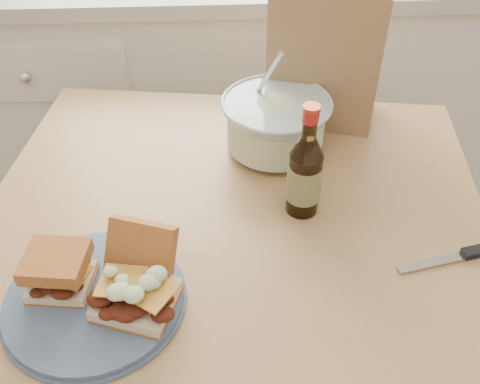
{
  "coord_description": "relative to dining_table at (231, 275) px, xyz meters",
  "views": [
    {
      "loc": [
        0.01,
        0.06,
        1.47
      ],
      "look_at": [
        0.05,
        0.75,
        0.86
      ],
      "focal_mm": 40.0,
      "sensor_mm": 36.0,
      "label": 1
    }
  ],
  "objects": [
    {
      "name": "cabinet_run",
      "position": [
        -0.03,
        0.97,
        -0.2
      ],
      "size": [
        2.5,
        0.64,
        0.94
      ],
      "color": "silver",
      "rests_on": "ground"
    },
    {
      "name": "dining_table",
      "position": [
        0.0,
        0.0,
        0.0
      ],
      "size": [
        1.06,
        1.06,
        0.78
      ],
      "rotation": [
        0.0,
        0.0,
        -0.14
      ],
      "color": "tan",
      "rests_on": "ground"
    },
    {
      "name": "plate",
      "position": [
        -0.22,
        -0.14,
        0.12
      ],
      "size": [
        0.28,
        0.28,
        0.02
      ],
      "primitive_type": "cylinder",
      "color": "#495C77",
      "rests_on": "dining_table"
    },
    {
      "name": "sandwich_left",
      "position": [
        -0.27,
        -0.12,
        0.17
      ],
      "size": [
        0.1,
        0.1,
        0.07
      ],
      "rotation": [
        0.0,
        0.0,
        -0.13
      ],
      "color": "beige",
      "rests_on": "plate"
    },
    {
      "name": "sandwich_right",
      "position": [
        -0.15,
        -0.14,
        0.17
      ],
      "size": [
        0.14,
        0.19,
        0.1
      ],
      "rotation": [
        0.0,
        0.0,
        -0.33
      ],
      "color": "beige",
      "rests_on": "plate"
    },
    {
      "name": "coleslaw_bowl",
      "position": [
        0.1,
        0.25,
        0.17
      ],
      "size": [
        0.23,
        0.23,
        0.23
      ],
      "color": "#B0BEBA",
      "rests_on": "dining_table"
    },
    {
      "name": "beer_bottle",
      "position": [
        0.14,
        0.06,
        0.2
      ],
      "size": [
        0.06,
        0.06,
        0.23
      ],
      "rotation": [
        0.0,
        0.0,
        -0.32
      ],
      "color": "black",
      "rests_on": "dining_table"
    },
    {
      "name": "knife",
      "position": [
        0.41,
        -0.08,
        0.12
      ],
      "size": [
        0.2,
        0.06,
        0.01
      ],
      "rotation": [
        0.0,
        0.0,
        0.21
      ],
      "color": "silver",
      "rests_on": "dining_table"
    },
    {
      "name": "paper_bag",
      "position": [
        0.22,
        0.38,
        0.27
      ],
      "size": [
        0.27,
        0.21,
        0.31
      ],
      "primitive_type": "cube",
      "rotation": [
        0.0,
        0.0,
        -0.29
      ],
      "color": "#AA8252",
      "rests_on": "dining_table"
    }
  ]
}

